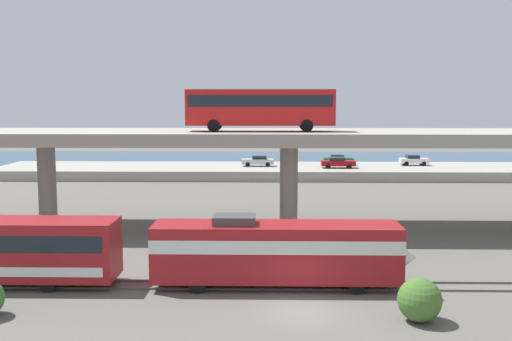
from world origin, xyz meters
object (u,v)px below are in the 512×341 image
object	(u,v)px
parked_car_1	(258,161)
parked_car_3	(338,160)
parked_car_0	(414,160)
parked_car_2	(338,162)
train_locomotive	(288,250)
transit_bus_on_overpass	(260,106)

from	to	relation	value
parked_car_1	parked_car_3	world-z (taller)	same
parked_car_0	parked_car_2	xyz separation A→B (m)	(-11.35, -3.68, 0.00)
parked_car_0	parked_car_2	world-z (taller)	same
train_locomotive	parked_car_1	size ratio (longest dim) A/B	3.33
parked_car_2	parked_car_3	bearing A→B (deg)	82.44
train_locomotive	parked_car_2	bearing A→B (deg)	80.19
parked_car_2	parked_car_1	bearing A→B (deg)	169.35
parked_car_1	parked_car_0	bearing A→B (deg)	-175.94
parked_car_1	parked_car_3	distance (m)	11.75
parked_car_2	transit_bus_on_overpass	bearing A→B (deg)	-106.97
train_locomotive	transit_bus_on_overpass	xyz separation A→B (m)	(-1.84, 15.30, 8.07)
transit_bus_on_overpass	parked_car_3	bearing A→B (deg)	-106.03
parked_car_0	parked_car_2	bearing A→B (deg)	-162.05
train_locomotive	parked_car_2	xyz separation A→B (m)	(8.49, 49.15, -0.06)
train_locomotive	parked_car_1	bearing A→B (deg)	92.89
transit_bus_on_overpass	parked_car_0	world-z (taller)	transit_bus_on_overpass
parked_car_2	parked_car_3	world-z (taller)	same
train_locomotive	transit_bus_on_overpass	size ratio (longest dim) A/B	1.26
parked_car_3	parked_car_1	bearing A→B (deg)	-170.96
transit_bus_on_overpass	train_locomotive	bearing A→B (deg)	96.85
parked_car_2	parked_car_0	bearing A→B (deg)	17.95
parked_car_0	parked_car_1	size ratio (longest dim) A/B	0.88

